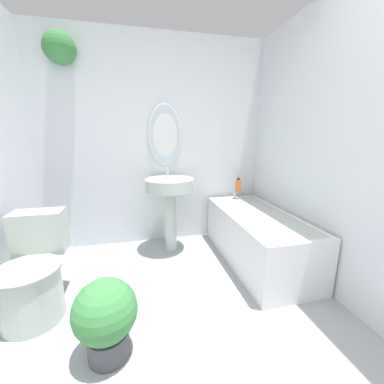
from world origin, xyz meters
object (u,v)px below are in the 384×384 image
Objects in this scene: shampoo_bottle at (238,186)px; potted_plant at (106,316)px; pedestal_sink at (170,194)px; bathtub at (257,236)px; toilet at (33,276)px.

potted_plant is at bearing -135.57° from shampoo_bottle.
pedestal_sink is 5.00× the size of shampoo_bottle.
pedestal_sink is 0.66× the size of bathtub.
potted_plant is (-0.56, -1.28, -0.39)m from pedestal_sink.
bathtub is 2.83× the size of potted_plant.
toilet is 0.77× the size of pedestal_sink.
shampoo_bottle is at bearing 8.09° from pedestal_sink.
shampoo_bottle reaches higher than toilet.
pedestal_sink is at bearing 66.36° from potted_plant.
potted_plant is (-1.43, -1.40, -0.41)m from shampoo_bottle.
pedestal_sink reaches higher than potted_plant.
toilet is 2.22m from shampoo_bottle.
bathtub is at bearing 30.54° from potted_plant.
pedestal_sink is at bearing 34.40° from toilet.
toilet is 1.44× the size of potted_plant.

